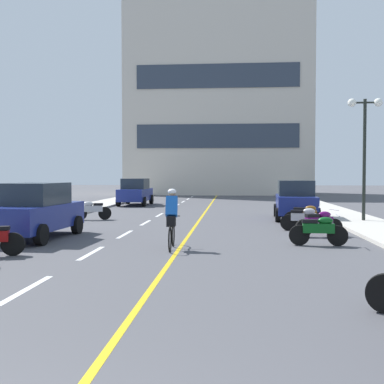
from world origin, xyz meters
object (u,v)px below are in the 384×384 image
at_px(parked_car_far, 135,192).
at_px(cyclist_rider, 172,217).
at_px(motorcycle_4, 319,230).
at_px(parked_car_mid, 295,200).
at_px(parked_car_near, 36,211).
at_px(motorcycle_7, 306,215).
at_px(motorcycle_5, 319,223).
at_px(motorcycle_8, 92,210).
at_px(street_lamp_mid, 365,132).
at_px(motorcycle_6, 304,218).

height_order(parked_car_far, cyclist_rider, parked_car_far).
bearing_deg(motorcycle_4, parked_car_far, 117.05).
bearing_deg(parked_car_mid, parked_car_near, -141.29).
height_order(motorcycle_7, cyclist_rider, cyclist_rider).
height_order(motorcycle_4, cyclist_rider, cyclist_rider).
height_order(parked_car_near, parked_car_mid, same).
distance_m(motorcycle_4, motorcycle_7, 5.15).
xyz_separation_m(motorcycle_5, motorcycle_8, (-9.34, 5.15, 0.00)).
height_order(motorcycle_8, cyclist_rider, cyclist_rider).
relative_size(parked_car_far, motorcycle_5, 2.54).
distance_m(parked_car_mid, motorcycle_4, 8.30).
xyz_separation_m(street_lamp_mid, parked_car_mid, (-2.71, 1.44, -3.02)).
distance_m(motorcycle_4, motorcycle_5, 2.12).
xyz_separation_m(parked_car_far, cyclist_rider, (4.87, -18.76, -0.03)).
height_order(motorcycle_6, motorcycle_8, same).
height_order(motorcycle_6, motorcycle_7, same).
bearing_deg(motorcycle_7, parked_car_near, -155.04).
distance_m(parked_car_near, cyclist_rider, 4.99).
xyz_separation_m(street_lamp_mid, parked_car_far, (-12.23, 10.99, -3.02)).
height_order(street_lamp_mid, motorcycle_7, street_lamp_mid).
xyz_separation_m(motorcycle_7, cyclist_rider, (-4.64, -6.07, 0.41)).
relative_size(parked_car_far, motorcycle_4, 2.47).
height_order(parked_car_mid, motorcycle_4, parked_car_mid).
relative_size(street_lamp_mid, cyclist_rider, 2.96).
bearing_deg(motorcycle_4, cyclist_rider, -167.63).
bearing_deg(street_lamp_mid, motorcycle_5, -119.92).
relative_size(parked_car_far, motorcycle_6, 2.50).
bearing_deg(motorcycle_7, motorcycle_6, -101.28).
bearing_deg(parked_car_far, motorcycle_8, -89.17).
relative_size(motorcycle_6, motorcycle_7, 1.00).
bearing_deg(parked_car_near, motorcycle_6, 17.61).
distance_m(motorcycle_5, motorcycle_8, 10.67).
relative_size(motorcycle_5, motorcycle_7, 0.98).
xyz_separation_m(motorcycle_5, motorcycle_7, (0.02, 3.05, 0.00)).
distance_m(parked_car_mid, motorcycle_8, 9.43).
bearing_deg(parked_car_mid, motorcycle_6, -93.72).
relative_size(parked_car_far, cyclist_rider, 2.38).
bearing_deg(parked_car_mid, parked_car_far, 134.90).
bearing_deg(parked_car_near, cyclist_rider, -20.26).
distance_m(parked_car_far, cyclist_rider, 19.38).
relative_size(motorcycle_4, motorcycle_6, 1.01).
height_order(street_lamp_mid, motorcycle_5, street_lamp_mid).
bearing_deg(parked_car_mid, motorcycle_4, -92.87).
bearing_deg(motorcycle_4, parked_car_near, 174.89).
height_order(street_lamp_mid, cyclist_rider, street_lamp_mid).
height_order(parked_car_near, motorcycle_5, parked_car_near).
bearing_deg(motorcycle_5, motorcycle_7, 89.71).
xyz_separation_m(parked_car_mid, motorcycle_6, (-0.30, -4.61, -0.44)).
height_order(street_lamp_mid, motorcycle_8, street_lamp_mid).
relative_size(street_lamp_mid, motorcycle_7, 3.10).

